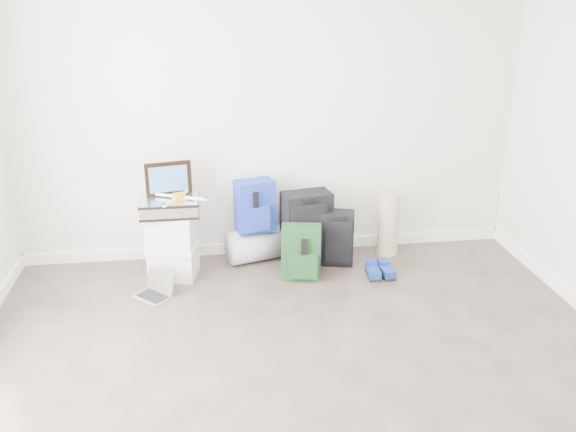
{
  "coord_description": "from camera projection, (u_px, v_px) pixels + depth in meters",
  "views": [
    {
      "loc": [
        -0.57,
        -2.75,
        2.38
      ],
      "look_at": [
        0.08,
        1.9,
        0.57
      ],
      "focal_mm": 38.0,
      "sensor_mm": 36.0,
      "label": 1
    }
  ],
  "objects": [
    {
      "name": "ground",
      "position": [
        320.0,
        429.0,
        3.47
      ],
      "size": [
        5.0,
        5.0,
        0.0
      ],
      "primitive_type": "plane",
      "color": "#352C26",
      "rests_on": "ground"
    },
    {
      "name": "briefcase",
      "position": [
        170.0,
        207.0,
        5.05
      ],
      "size": [
        0.47,
        0.35,
        0.14
      ],
      "primitive_type": "cube",
      "rotation": [
        0.0,
        0.0,
        -0.0
      ],
      "color": "#B2B2B7",
      "rests_on": "boxes_stack"
    },
    {
      "name": "drone",
      "position": [
        179.0,
        197.0,
        5.01
      ],
      "size": [
        0.46,
        0.46,
        0.05
      ],
      "rotation": [
        0.0,
        0.0,
        0.34
      ],
      "color": "gold",
      "rests_on": "briefcase"
    },
    {
      "name": "boxes_stack",
      "position": [
        173.0,
        245.0,
        5.18
      ],
      "size": [
        0.46,
        0.4,
        0.57
      ],
      "rotation": [
        0.0,
        0.0,
        -0.22
      ],
      "color": "silver",
      "rests_on": "ground"
    },
    {
      "name": "carry_on",
      "position": [
        336.0,
        238.0,
        5.43
      ],
      "size": [
        0.35,
        0.27,
        0.49
      ],
      "rotation": [
        0.0,
        0.0,
        -0.24
      ],
      "color": "black",
      "rests_on": "ground"
    },
    {
      "name": "blue_backpack",
      "position": [
        255.0,
        207.0,
        5.36
      ],
      "size": [
        0.37,
        0.31,
        0.46
      ],
      "rotation": [
        0.0,
        0.0,
        0.25
      ],
      "color": "#172095",
      "rests_on": "duffel_bag"
    },
    {
      "name": "rolled_rug",
      "position": [
        388.0,
        224.0,
        5.62
      ],
      "size": [
        0.19,
        0.19,
        0.59
      ],
      "primitive_type": "cylinder",
      "color": "tan",
      "rests_on": "ground"
    },
    {
      "name": "large_suitcase",
      "position": [
        307.0,
        228.0,
        5.44
      ],
      "size": [
        0.46,
        0.34,
        0.66
      ],
      "rotation": [
        0.0,
        0.0,
        0.19
      ],
      "color": "black",
      "rests_on": "ground"
    },
    {
      "name": "painting",
      "position": [
        168.0,
        179.0,
        5.06
      ],
      "size": [
        0.38,
        0.1,
        0.29
      ],
      "rotation": [
        0.0,
        0.0,
        0.19
      ],
      "color": "black",
      "rests_on": "briefcase"
    },
    {
      "name": "green_backpack",
      "position": [
        301.0,
        253.0,
        5.18
      ],
      "size": [
        0.36,
        0.29,
        0.46
      ],
      "rotation": [
        0.0,
        0.0,
        -0.18
      ],
      "color": "#13341B",
      "rests_on": "ground"
    },
    {
      "name": "shoes",
      "position": [
        379.0,
        271.0,
        5.27
      ],
      "size": [
        0.23,
        0.26,
        0.08
      ],
      "rotation": [
        0.0,
        0.0,
        0.02
      ],
      "color": "black",
      "rests_on": "ground"
    },
    {
      "name": "laptop",
      "position": [
        156.0,
        290.0,
        4.92
      ],
      "size": [
        0.35,
        0.35,
        0.21
      ],
      "rotation": [
        0.0,
        0.0,
        -0.78
      ],
      "color": "#B8B8BC",
      "rests_on": "ground"
    },
    {
      "name": "room_envelope",
      "position": [
        326.0,
        131.0,
        2.87
      ],
      "size": [
        4.52,
        5.02,
        2.71
      ],
      "color": "silver",
      "rests_on": "ground"
    },
    {
      "name": "duffel_bag",
      "position": [
        255.0,
        245.0,
        5.53
      ],
      "size": [
        0.55,
        0.42,
        0.3
      ],
      "primitive_type": "cylinder",
      "rotation": [
        0.0,
        1.57,
        0.26
      ],
      "color": "gray",
      "rests_on": "ground"
    }
  ]
}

